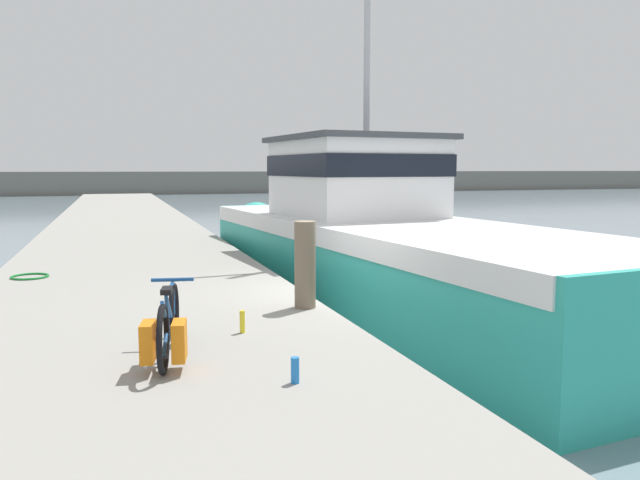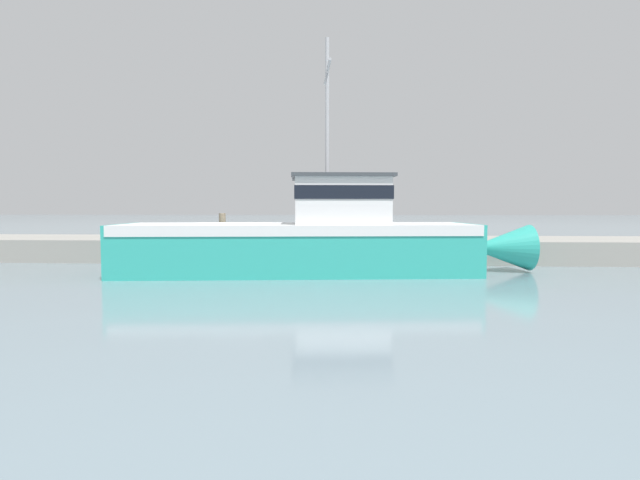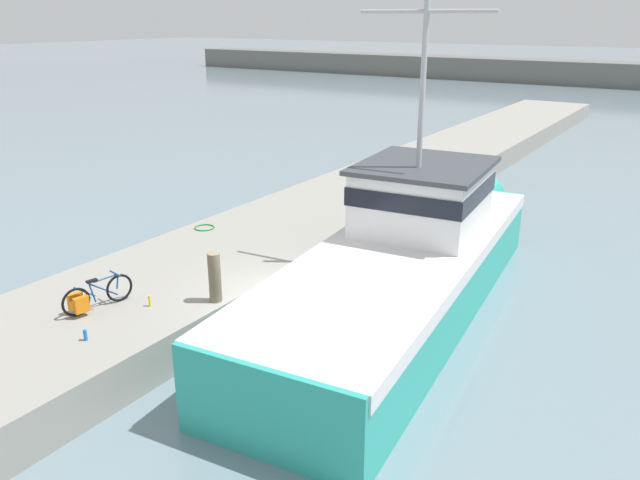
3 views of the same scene
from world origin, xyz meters
TOP-DOWN VIEW (x-y plane):
  - ground_plane at (0.00, 0.00)m, footprint 320.00×320.00m
  - dock_pier at (-3.22, 0.00)m, footprint 4.78×80.00m
  - far_shoreline at (30.00, 64.79)m, footprint 180.00×5.00m
  - fishing_boat_main at (1.71, 3.37)m, footprint 4.98×15.28m
  - bicycle_touring at (-3.09, -2.68)m, footprint 0.62×1.67m
  - mooring_post at (-1.13, -0.82)m, footprint 0.29×0.29m
  - hose_coil at (-4.96, 2.91)m, footprint 0.62×0.62m
  - water_bottle_by_bike at (-2.19, -1.84)m, footprint 0.06×0.06m
  - water_bottle_on_curb at (-2.09, -3.65)m, footprint 0.08×0.08m

SIDE VIEW (x-z plane):
  - ground_plane at x=0.00m, z-range 0.00..0.00m
  - dock_pier at x=-3.22m, z-range 0.00..1.00m
  - hose_coil at x=-4.96m, z-range 1.00..1.04m
  - water_bottle_on_curb at x=-2.09m, z-range 1.00..1.23m
  - water_bottle_by_bike at x=-2.19m, z-range 1.00..1.26m
  - far_shoreline at x=30.00m, z-range 0.00..2.52m
  - fishing_boat_main at x=1.71m, z-range -2.93..5.57m
  - bicycle_touring at x=-3.09m, z-range 0.97..1.69m
  - mooring_post at x=-1.13m, z-range 1.00..2.17m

